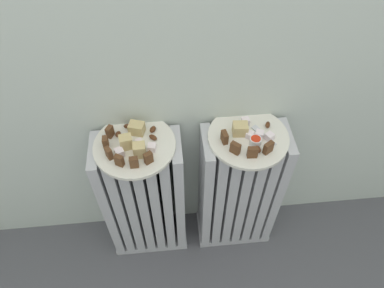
# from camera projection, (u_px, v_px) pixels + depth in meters

# --- Properties ---
(radiator_left) EXTENTS (0.31, 0.16, 0.64)m
(radiator_left) POSITION_uv_depth(u_px,v_px,m) (145.00, 199.00, 1.42)
(radiator_left) COLOR #B2B2B7
(radiator_left) RESTS_ON ground_plane
(radiator_right) EXTENTS (0.31, 0.16, 0.64)m
(radiator_right) POSITION_uv_depth(u_px,v_px,m) (238.00, 191.00, 1.45)
(radiator_right) COLOR #B2B2B7
(radiator_right) RESTS_ON ground_plane
(plate_left) EXTENTS (0.27, 0.27, 0.01)m
(plate_left) POSITION_uv_depth(u_px,v_px,m) (135.00, 146.00, 1.17)
(plate_left) COLOR silver
(plate_left) RESTS_ON radiator_left
(plate_right) EXTENTS (0.27, 0.27, 0.01)m
(plate_right) POSITION_uv_depth(u_px,v_px,m) (248.00, 137.00, 1.19)
(plate_right) COLOR silver
(plate_right) RESTS_ON radiator_right
(dark_cake_slice_left_0) EXTENTS (0.03, 0.03, 0.04)m
(dark_cake_slice_left_0) POSITION_uv_depth(u_px,v_px,m) (110.00, 132.00, 1.17)
(dark_cake_slice_left_0) COLOR #56351E
(dark_cake_slice_left_0) RESTS_ON plate_left
(dark_cake_slice_left_1) EXTENTS (0.02, 0.03, 0.04)m
(dark_cake_slice_left_1) POSITION_uv_depth(u_px,v_px,m) (106.00, 142.00, 1.14)
(dark_cake_slice_left_1) COLOR #56351E
(dark_cake_slice_left_1) RESTS_ON plate_left
(dark_cake_slice_left_2) EXTENTS (0.03, 0.03, 0.04)m
(dark_cake_slice_left_2) POSITION_uv_depth(u_px,v_px,m) (109.00, 153.00, 1.11)
(dark_cake_slice_left_2) COLOR #56351E
(dark_cake_slice_left_2) RESTS_ON plate_left
(dark_cake_slice_left_3) EXTENTS (0.03, 0.03, 0.04)m
(dark_cake_slice_left_3) POSITION_uv_depth(u_px,v_px,m) (119.00, 161.00, 1.09)
(dark_cake_slice_left_3) COLOR #56351E
(dark_cake_slice_left_3) RESTS_ON plate_left
(dark_cake_slice_left_4) EXTENTS (0.03, 0.02, 0.04)m
(dark_cake_slice_left_4) POSITION_uv_depth(u_px,v_px,m) (134.00, 162.00, 1.09)
(dark_cake_slice_left_4) COLOR #56351E
(dark_cake_slice_left_4) RESTS_ON plate_left
(dark_cake_slice_left_5) EXTENTS (0.03, 0.03, 0.04)m
(dark_cake_slice_left_5) POSITION_uv_depth(u_px,v_px,m) (148.00, 158.00, 1.10)
(dark_cake_slice_left_5) COLOR #56351E
(dark_cake_slice_left_5) RESTS_ON plate_left
(marble_cake_slice_left_0) EXTENTS (0.04, 0.04, 0.05)m
(marble_cake_slice_left_0) POSITION_uv_depth(u_px,v_px,m) (126.00, 142.00, 1.14)
(marble_cake_slice_left_0) COLOR tan
(marble_cake_slice_left_0) RESTS_ON plate_left
(marble_cake_slice_left_1) EXTENTS (0.04, 0.03, 0.05)m
(marble_cake_slice_left_1) POSITION_uv_depth(u_px,v_px,m) (139.00, 150.00, 1.12)
(marble_cake_slice_left_1) COLOR tan
(marble_cake_slice_left_1) RESTS_ON plate_left
(marble_cake_slice_left_2) EXTENTS (0.06, 0.05, 0.04)m
(marble_cake_slice_left_2) POSITION_uv_depth(u_px,v_px,m) (137.00, 128.00, 1.18)
(marble_cake_slice_left_2) COLOR tan
(marble_cake_slice_left_2) RESTS_ON plate_left
(turkish_delight_left_0) EXTENTS (0.03, 0.03, 0.03)m
(turkish_delight_left_0) POSITION_uv_depth(u_px,v_px,m) (119.00, 152.00, 1.12)
(turkish_delight_left_0) COLOR white
(turkish_delight_left_0) RESTS_ON plate_left
(turkish_delight_left_1) EXTENTS (0.02, 0.02, 0.02)m
(turkish_delight_left_1) POSITION_uv_depth(u_px,v_px,m) (139.00, 142.00, 1.16)
(turkish_delight_left_1) COLOR white
(turkish_delight_left_1) RESTS_ON plate_left
(turkish_delight_left_2) EXTENTS (0.03, 0.03, 0.02)m
(turkish_delight_left_2) POSITION_uv_depth(u_px,v_px,m) (152.00, 148.00, 1.14)
(turkish_delight_left_2) COLOR white
(turkish_delight_left_2) RESTS_ON plate_left
(medjool_date_left_0) EXTENTS (0.03, 0.03, 0.02)m
(medjool_date_left_0) POSITION_uv_depth(u_px,v_px,m) (153.00, 137.00, 1.17)
(medjool_date_left_0) COLOR #4C2814
(medjool_date_left_0) RESTS_ON plate_left
(medjool_date_left_1) EXTENTS (0.02, 0.03, 0.02)m
(medjool_date_left_1) POSITION_uv_depth(u_px,v_px,m) (118.00, 134.00, 1.18)
(medjool_date_left_1) COLOR #4C2814
(medjool_date_left_1) RESTS_ON plate_left
(medjool_date_left_2) EXTENTS (0.03, 0.03, 0.02)m
(medjool_date_left_2) POSITION_uv_depth(u_px,v_px,m) (153.00, 129.00, 1.19)
(medjool_date_left_2) COLOR #4C2814
(medjool_date_left_2) RESTS_ON plate_left
(medjool_date_left_3) EXTENTS (0.03, 0.02, 0.02)m
(medjool_date_left_3) POSITION_uv_depth(u_px,v_px,m) (128.00, 126.00, 1.20)
(medjool_date_left_3) COLOR #4C2814
(medjool_date_left_3) RESTS_ON plate_left
(dark_cake_slice_right_0) EXTENTS (0.02, 0.03, 0.04)m
(dark_cake_slice_right_0) POSITION_uv_depth(u_px,v_px,m) (225.00, 137.00, 1.15)
(dark_cake_slice_right_0) COLOR #56351E
(dark_cake_slice_right_0) RESTS_ON plate_right
(dark_cake_slice_right_1) EXTENTS (0.03, 0.03, 0.04)m
(dark_cake_slice_right_1) POSITION_uv_depth(u_px,v_px,m) (235.00, 148.00, 1.13)
(dark_cake_slice_right_1) COLOR #56351E
(dark_cake_slice_right_1) RESTS_ON plate_right
(dark_cake_slice_right_2) EXTENTS (0.03, 0.02, 0.04)m
(dark_cake_slice_right_2) POSITION_uv_depth(u_px,v_px,m) (253.00, 152.00, 1.11)
(dark_cake_slice_right_2) COLOR #56351E
(dark_cake_slice_right_2) RESTS_ON plate_right
(dark_cake_slice_right_3) EXTENTS (0.04, 0.03, 0.04)m
(dark_cake_slice_right_3) POSITION_uv_depth(u_px,v_px,m) (268.00, 148.00, 1.13)
(dark_cake_slice_right_3) COLOR #56351E
(dark_cake_slice_right_3) RESTS_ON plate_right
(marble_cake_slice_right_0) EXTENTS (0.05, 0.04, 0.04)m
(marble_cake_slice_right_0) POSITION_uv_depth(u_px,v_px,m) (240.00, 129.00, 1.18)
(marble_cake_slice_right_0) COLOR tan
(marble_cake_slice_right_0) RESTS_ON plate_right
(turkish_delight_right_0) EXTENTS (0.03, 0.03, 0.02)m
(turkish_delight_right_0) POSITION_uv_depth(u_px,v_px,m) (259.00, 134.00, 1.17)
(turkish_delight_right_0) COLOR white
(turkish_delight_right_0) RESTS_ON plate_right
(turkish_delight_right_1) EXTENTS (0.03, 0.03, 0.02)m
(turkish_delight_right_1) POSITION_uv_depth(u_px,v_px,m) (250.00, 135.00, 1.17)
(turkish_delight_right_1) COLOR white
(turkish_delight_right_1) RESTS_ON plate_right
(turkish_delight_right_2) EXTENTS (0.03, 0.03, 0.02)m
(turkish_delight_right_2) POSITION_uv_depth(u_px,v_px,m) (269.00, 137.00, 1.17)
(turkish_delight_right_2) COLOR white
(turkish_delight_right_2) RESTS_ON plate_right
(turkish_delight_right_3) EXTENTS (0.03, 0.03, 0.02)m
(turkish_delight_right_3) POSITION_uv_depth(u_px,v_px,m) (245.00, 121.00, 1.21)
(turkish_delight_right_3) COLOR white
(turkish_delight_right_3) RESTS_ON plate_right
(medjool_date_right_0) EXTENTS (0.02, 0.03, 0.01)m
(medjool_date_right_0) POSITION_uv_depth(u_px,v_px,m) (258.00, 149.00, 1.14)
(medjool_date_right_0) COLOR #4C2814
(medjool_date_right_0) RESTS_ON plate_right
(medjool_date_right_1) EXTENTS (0.02, 0.03, 0.02)m
(medjool_date_right_1) POSITION_uv_depth(u_px,v_px,m) (268.00, 125.00, 1.20)
(medjool_date_right_1) COLOR #4C2814
(medjool_date_right_1) RESTS_ON plate_right
(jam_bowl_right) EXTENTS (0.04, 0.04, 0.02)m
(jam_bowl_right) POSITION_uv_depth(u_px,v_px,m) (255.00, 141.00, 1.15)
(jam_bowl_right) COLOR white
(jam_bowl_right) RESTS_ON plate_right
(fork) EXTENTS (0.07, 0.09, 0.00)m
(fork) POSITION_uv_depth(u_px,v_px,m) (262.00, 134.00, 1.19)
(fork) COLOR silver
(fork) RESTS_ON plate_right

